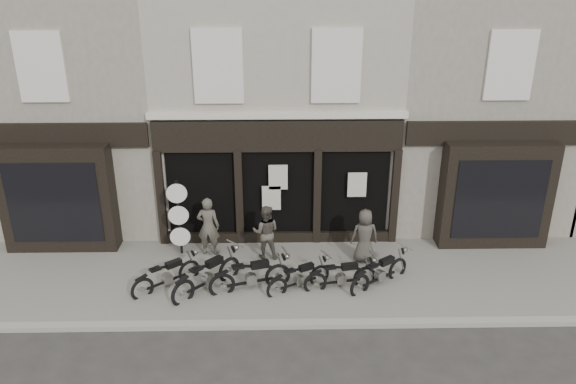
{
  "coord_description": "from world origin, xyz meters",
  "views": [
    {
      "loc": [
        0.01,
        -12.33,
        8.04
      ],
      "look_at": [
        0.26,
        1.6,
        2.28
      ],
      "focal_mm": 35.0,
      "sensor_mm": 36.0,
      "label": 1
    }
  ],
  "objects_px": {
    "man_right": "(365,236)",
    "advert_sign_post": "(179,221)",
    "motorcycle_0": "(167,278)",
    "motorcycle_2": "(251,278)",
    "motorcycle_3": "(299,280)",
    "man_centre": "(266,232)",
    "motorcycle_4": "(341,278)",
    "motorcycle_1": "(208,278)",
    "motorcycle_5": "(380,275)",
    "man_left": "(208,226)"
  },
  "relations": [
    {
      "from": "motorcycle_4",
      "to": "advert_sign_post",
      "type": "height_order",
      "value": "advert_sign_post"
    },
    {
      "from": "man_right",
      "to": "advert_sign_post",
      "type": "relative_size",
      "value": 0.65
    },
    {
      "from": "advert_sign_post",
      "to": "motorcycle_0",
      "type": "bearing_deg",
      "value": -100.16
    },
    {
      "from": "motorcycle_3",
      "to": "advert_sign_post",
      "type": "bearing_deg",
      "value": 121.22
    },
    {
      "from": "motorcycle_2",
      "to": "motorcycle_5",
      "type": "distance_m",
      "value": 3.38
    },
    {
      "from": "motorcycle_0",
      "to": "man_left",
      "type": "bearing_deg",
      "value": 23.01
    },
    {
      "from": "motorcycle_5",
      "to": "man_centre",
      "type": "xyz_separation_m",
      "value": [
        -3.02,
        1.52,
        0.53
      ]
    },
    {
      "from": "motorcycle_1",
      "to": "motorcycle_3",
      "type": "xyz_separation_m",
      "value": [
        2.38,
        -0.0,
        -0.07
      ]
    },
    {
      "from": "motorcycle_4",
      "to": "motorcycle_5",
      "type": "bearing_deg",
      "value": -5.38
    },
    {
      "from": "motorcycle_4",
      "to": "man_left",
      "type": "bearing_deg",
      "value": 140.71
    },
    {
      "from": "motorcycle_0",
      "to": "motorcycle_4",
      "type": "xyz_separation_m",
      "value": [
        4.55,
        -0.1,
        -0.01
      ]
    },
    {
      "from": "motorcycle_1",
      "to": "advert_sign_post",
      "type": "xyz_separation_m",
      "value": [
        -0.99,
        1.92,
        0.73
      ]
    },
    {
      "from": "motorcycle_0",
      "to": "motorcycle_5",
      "type": "relative_size",
      "value": 0.95
    },
    {
      "from": "motorcycle_4",
      "to": "man_centre",
      "type": "distance_m",
      "value": 2.64
    },
    {
      "from": "motorcycle_0",
      "to": "advert_sign_post",
      "type": "relative_size",
      "value": 0.7
    },
    {
      "from": "motorcycle_2",
      "to": "motorcycle_5",
      "type": "bearing_deg",
      "value": -15.27
    },
    {
      "from": "advert_sign_post",
      "to": "motorcycle_4",
      "type": "bearing_deg",
      "value": -30.53
    },
    {
      "from": "motorcycle_4",
      "to": "man_right",
      "type": "xyz_separation_m",
      "value": [
        0.79,
        1.39,
        0.52
      ]
    },
    {
      "from": "man_left",
      "to": "advert_sign_post",
      "type": "xyz_separation_m",
      "value": [
        -0.83,
        0.03,
        0.16
      ]
    },
    {
      "from": "motorcycle_0",
      "to": "motorcycle_2",
      "type": "xyz_separation_m",
      "value": [
        2.2,
        -0.13,
        0.03
      ]
    },
    {
      "from": "motorcycle_0",
      "to": "advert_sign_post",
      "type": "bearing_deg",
      "value": 47.61
    },
    {
      "from": "motorcycle_0",
      "to": "man_right",
      "type": "bearing_deg",
      "value": -26.16
    },
    {
      "from": "motorcycle_1",
      "to": "advert_sign_post",
      "type": "height_order",
      "value": "advert_sign_post"
    },
    {
      "from": "motorcycle_1",
      "to": "motorcycle_4",
      "type": "distance_m",
      "value": 3.47
    },
    {
      "from": "motorcycle_0",
      "to": "motorcycle_3",
      "type": "relative_size",
      "value": 0.98
    },
    {
      "from": "motorcycle_4",
      "to": "man_left",
      "type": "xyz_separation_m",
      "value": [
        -3.64,
        1.87,
        0.62
      ]
    },
    {
      "from": "motorcycle_1",
      "to": "motorcycle_5",
      "type": "distance_m",
      "value": 4.51
    },
    {
      "from": "motorcycle_2",
      "to": "man_left",
      "type": "bearing_deg",
      "value": 106.59
    },
    {
      "from": "motorcycle_4",
      "to": "motorcycle_3",
      "type": "bearing_deg",
      "value": 169.19
    },
    {
      "from": "motorcycle_3",
      "to": "motorcycle_5",
      "type": "xyz_separation_m",
      "value": [
        2.13,
        0.15,
        0.03
      ]
    },
    {
      "from": "man_right",
      "to": "motorcycle_3",
      "type": "bearing_deg",
      "value": 34.03
    },
    {
      "from": "motorcycle_4",
      "to": "motorcycle_0",
      "type": "bearing_deg",
      "value": 166.57
    },
    {
      "from": "man_left",
      "to": "motorcycle_2",
      "type": "bearing_deg",
      "value": 127.96
    },
    {
      "from": "motorcycle_2",
      "to": "advert_sign_post",
      "type": "bearing_deg",
      "value": 120.03
    },
    {
      "from": "motorcycle_1",
      "to": "man_left",
      "type": "relative_size",
      "value": 1.03
    },
    {
      "from": "advert_sign_post",
      "to": "man_right",
      "type": "bearing_deg",
      "value": -12.99
    },
    {
      "from": "motorcycle_4",
      "to": "man_centre",
      "type": "height_order",
      "value": "man_centre"
    },
    {
      "from": "motorcycle_4",
      "to": "motorcycle_5",
      "type": "xyz_separation_m",
      "value": [
        1.04,
        0.12,
        0.01
      ]
    },
    {
      "from": "motorcycle_0",
      "to": "motorcycle_2",
      "type": "bearing_deg",
      "value": -43.08
    },
    {
      "from": "motorcycle_4",
      "to": "motorcycle_2",
      "type": "bearing_deg",
      "value": 168.48
    },
    {
      "from": "man_centre",
      "to": "advert_sign_post",
      "type": "height_order",
      "value": "advert_sign_post"
    },
    {
      "from": "man_left",
      "to": "man_centre",
      "type": "bearing_deg",
      "value": 176.01
    },
    {
      "from": "motorcycle_3",
      "to": "man_centre",
      "type": "relative_size",
      "value": 1.08
    },
    {
      "from": "man_left",
      "to": "man_right",
      "type": "bearing_deg",
      "value": 177.49
    },
    {
      "from": "motorcycle_5",
      "to": "man_right",
      "type": "distance_m",
      "value": 1.39
    },
    {
      "from": "man_centre",
      "to": "motorcycle_3",
      "type": "bearing_deg",
      "value": 123.12
    },
    {
      "from": "man_left",
      "to": "man_centre",
      "type": "distance_m",
      "value": 1.67
    },
    {
      "from": "advert_sign_post",
      "to": "motorcycle_3",
      "type": "bearing_deg",
      "value": -37.2
    },
    {
      "from": "motorcycle_1",
      "to": "motorcycle_5",
      "type": "height_order",
      "value": "motorcycle_1"
    },
    {
      "from": "motorcycle_1",
      "to": "motorcycle_2",
      "type": "xyz_separation_m",
      "value": [
        1.13,
        -0.0,
        -0.01
      ]
    }
  ]
}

